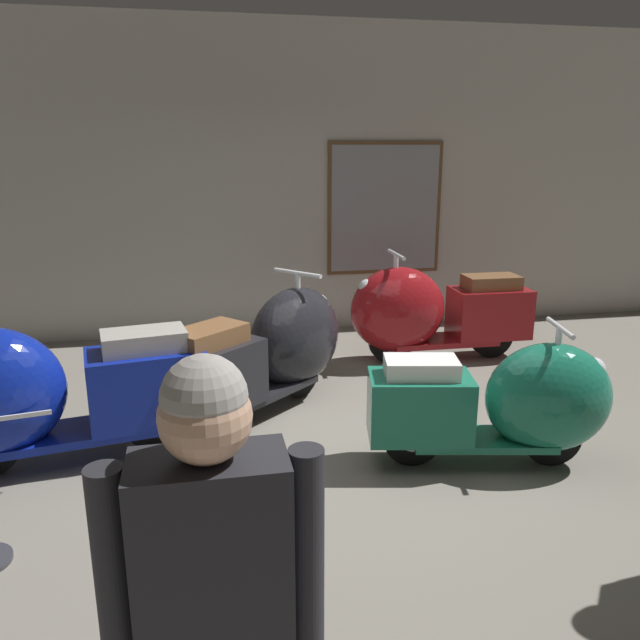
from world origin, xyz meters
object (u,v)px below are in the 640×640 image
Objects in this scene: scooter_1 at (272,350)px; visitor_1 at (216,616)px; scooter_2 at (509,402)px; scooter_3 at (426,312)px; scooter_0 at (38,394)px.

scooter_1 is 1.04× the size of visitor_1.
visitor_1 reaches higher than scooter_2.
scooter_1 is 0.93× the size of scooter_3.
scooter_0 is 2.90m from visitor_1.
scooter_2 is 2.91m from visitor_1.
visitor_1 is (1.05, -2.67, 0.41)m from scooter_0.
scooter_3 is 1.11× the size of visitor_1.
scooter_3 reaches higher than scooter_1.
scooter_0 is 1.17× the size of scooter_2.
scooter_1 is 1.02× the size of scooter_2.
scooter_2 is (2.96, -0.53, -0.07)m from scooter_0.
scooter_0 is at bearing -179.28° from scooter_2.
scooter_3 is (0.20, 2.07, 0.06)m from scooter_2.
scooter_3 is (1.59, 0.87, 0.00)m from scooter_1.
scooter_1 is (1.57, 0.67, -0.02)m from scooter_0.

